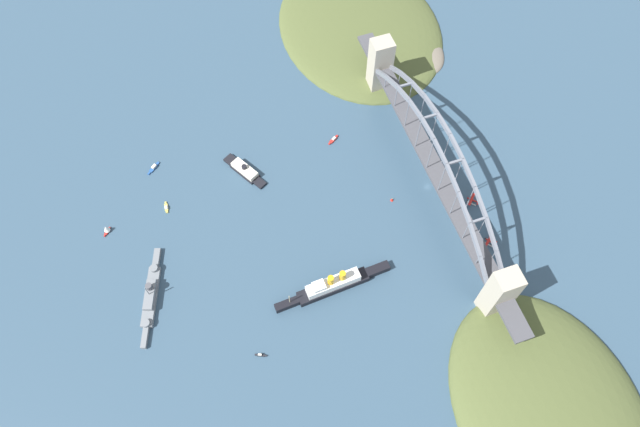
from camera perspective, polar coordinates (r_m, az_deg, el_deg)
The scene contains 15 objects.
ground_plane at distance 420.56m, azimuth 10.22°, elevation 2.59°, with size 1400.00×1400.00×0.00m, color #334C60.
harbor_arch_bridge at distance 398.96m, azimuth 10.80°, elevation 4.52°, with size 247.48×15.13×58.62m.
headland_west_shore at distance 383.32m, azimuth 21.37°, elevation -17.32°, with size 145.02×107.59×26.14m.
headland_east_shore at distance 508.55m, azimuth 4.10°, elevation 17.11°, with size 162.62×127.99×18.06m.
ocean_liner at distance 375.46m, azimuth 1.29°, elevation -6.82°, with size 11.33×77.44×18.58m.
naval_cruiser at distance 390.25m, azimuth -15.86°, elevation -7.51°, with size 63.16×25.24×16.26m.
harbor_ferry_steamer at distance 421.33m, azimuth -7.21°, elevation 4.13°, with size 35.07×23.44×7.84m.
seaplane_taxiing_near_bridge at distance 406.76m, azimuth 15.88°, elevation -2.59°, with size 9.65×10.43×4.78m.
seaplane_second_in_formation at distance 418.85m, azimuth 14.33°, elevation 1.19°, with size 9.33×9.35×4.74m.
small_boat_0 at distance 367.63m, azimuth -5.69°, elevation -13.29°, with size 3.85×6.97×2.26m.
small_boat_1 at distance 418.39m, azimuth -19.71°, elevation -1.39°, with size 6.74×6.13×7.05m.
small_boat_2 at distance 434.90m, azimuth 1.29°, elevation 7.08°, with size 6.49×9.28×2.05m.
small_boat_3 at distance 417.77m, azimuth -14.46°, elevation 0.56°, with size 8.96×2.72×1.92m.
small_boat_4 at distance 436.96m, azimuth -15.59°, elevation 4.23°, with size 8.87×10.23×2.37m.
channel_marker_buoy at distance 410.09m, azimuth 6.89°, elevation 1.33°, with size 2.20×2.20×2.75m.
Camera 1 is at (-178.23, 141.22, 353.79)m, focal length 33.54 mm.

